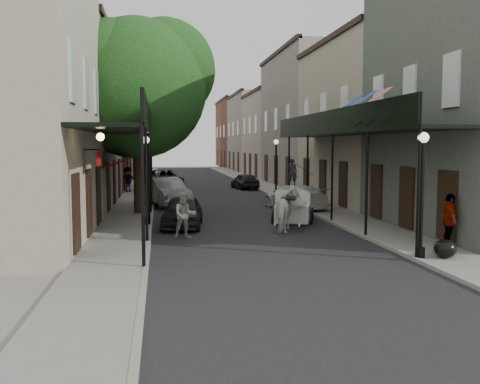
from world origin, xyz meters
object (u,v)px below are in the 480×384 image
object	(u,v)px
lamppost_right_far	(276,166)
car_left_near	(183,211)
lamppost_right_near	(422,193)
lamppost_left	(146,179)
pedestrian_walking	(185,215)
pedestrian_sidewalk_right	(450,221)
car_left_mid	(167,192)
carriage	(293,197)
car_left_far	(164,179)
car_right_far	(245,181)
car_right_near	(295,197)
tree_near	(145,83)
tree_far	(150,113)
pedestrian_sidewalk_left	(128,179)
horse	(289,210)

from	to	relation	value
lamppost_right_far	car_left_near	xyz separation A→B (m)	(-6.70, -12.22, -1.38)
lamppost_right_near	lamppost_left	size ratio (longest dim) A/B	1.00
pedestrian_walking	pedestrian_sidewalk_right	size ratio (longest dim) A/B	1.00
car_left_mid	pedestrian_walking	bearing A→B (deg)	-102.85
car_left_mid	lamppost_right_near	bearing A→B (deg)	-81.10
carriage	car_left_far	distance (m)	20.42
car_right_far	car_right_near	bearing A→B (deg)	83.95
tree_near	car_right_far	size ratio (longest dim) A/B	2.57
tree_far	car_right_near	size ratio (longest dim) A/B	1.83
pedestrian_sidewalk_left	pedestrian_sidewalk_right	world-z (taller)	pedestrian_sidewalk_left
pedestrian_sidewalk_right	lamppost_left	bearing A→B (deg)	66.29
pedestrian_sidewalk_right	car_right_far	bearing A→B (deg)	16.21
horse	carriage	size ratio (longest dim) A/B	0.71
lamppost_right_near	pedestrian_sidewalk_right	xyz separation A→B (m)	(1.70, 1.36, -1.05)
carriage	pedestrian_sidewalk_left	distance (m)	17.45
pedestrian_sidewalk_right	lamppost_right_near	bearing A→B (deg)	138.74
pedestrian_sidewalk_right	car_right_far	world-z (taller)	pedestrian_sidewalk_right
car_right_near	horse	bearing A→B (deg)	59.78
horse	pedestrian_sidewalk_right	distance (m)	6.34
lamppost_right_near	lamppost_right_far	distance (m)	20.00
lamppost_right_near	car_right_far	bearing A→B (deg)	92.15
lamppost_right_near	tree_far	bearing A→B (deg)	107.68
tree_near	pedestrian_sidewalk_left	world-z (taller)	tree_near
tree_near	tree_far	world-z (taller)	tree_near
lamppost_left	car_left_near	xyz separation A→B (m)	(1.50, -0.22, -1.38)
lamppost_right_far	horse	size ratio (longest dim) A/B	1.80
lamppost_right_near	car_left_mid	world-z (taller)	lamppost_right_near
tree_far	carriage	world-z (taller)	tree_far
pedestrian_walking	car_left_near	size ratio (longest dim) A/B	0.44
car_left_mid	car_right_near	world-z (taller)	car_left_mid
lamppost_right_near	car_left_mid	distance (m)	17.61
tree_near	pedestrian_sidewalk_right	size ratio (longest dim) A/B	5.48
tree_near	horse	size ratio (longest dim) A/B	4.68
pedestrian_sidewalk_left	car_right_far	bearing A→B (deg)	178.53
lamppost_right_far	horse	distance (m)	14.21
horse	car_right_near	xyz separation A→B (m)	(2.04, 6.86, -0.19)
lamppost_right_far	car_left_far	world-z (taller)	lamppost_right_far
tree_near	tree_far	xyz separation A→B (m)	(-0.05, 14.00, -0.65)
tree_far	car_left_mid	bearing A→B (deg)	-83.84
pedestrian_sidewalk_left	lamppost_right_near	bearing A→B (deg)	93.36
car_right_far	pedestrian_sidewalk_left	bearing A→B (deg)	9.42
carriage	pedestrian_walking	world-z (taller)	carriage
lamppost_right_far	tree_near	bearing A→B (deg)	-136.69
lamppost_right_far	car_right_near	distance (m)	7.22
lamppost_left	pedestrian_sidewalk_left	xyz separation A→B (m)	(-1.70, 16.04, -1.02)
tree_far	pedestrian_sidewalk_right	world-z (taller)	tree_far
lamppost_right_near	pedestrian_sidewalk_right	bearing A→B (deg)	38.59
lamppost_right_far	pedestrian_walking	bearing A→B (deg)	-114.21
lamppost_right_near	carriage	bearing A→B (deg)	101.06
tree_near	lamppost_right_far	bearing A→B (deg)	43.31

